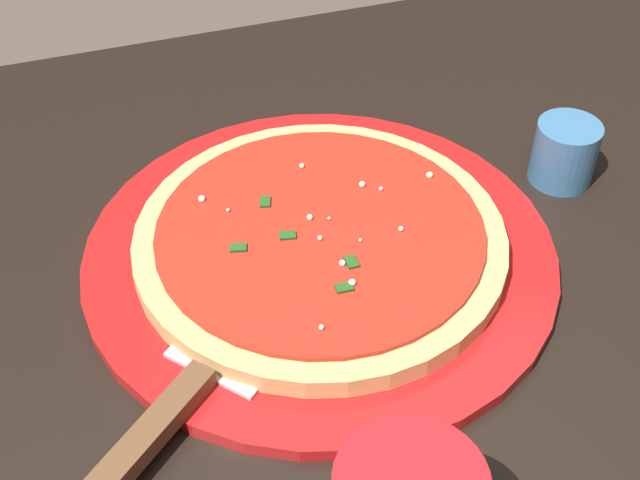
% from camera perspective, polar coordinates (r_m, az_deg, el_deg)
% --- Properties ---
extents(restaurant_table, '(1.06, 0.75, 0.73)m').
position_cam_1_polar(restaurant_table, '(0.75, 0.98, -9.33)').
color(restaurant_table, black).
rests_on(restaurant_table, ground_plane).
extents(serving_plate, '(0.36, 0.36, 0.01)m').
position_cam_1_polar(serving_plate, '(0.64, -0.00, -0.94)').
color(serving_plate, red).
rests_on(serving_plate, restaurant_table).
extents(pizza, '(0.28, 0.28, 0.02)m').
position_cam_1_polar(pizza, '(0.63, -0.00, 0.05)').
color(pizza, '#DBB26B').
rests_on(pizza, serving_plate).
extents(pizza_server, '(0.20, 0.18, 0.01)m').
position_cam_1_polar(pizza_server, '(0.55, -9.24, -10.57)').
color(pizza_server, silver).
rests_on(pizza_server, serving_plate).
extents(cup_small_sauce, '(0.05, 0.05, 0.05)m').
position_cam_1_polar(cup_small_sauce, '(0.73, 16.06, 5.65)').
color(cup_small_sauce, teal).
rests_on(cup_small_sauce, restaurant_table).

